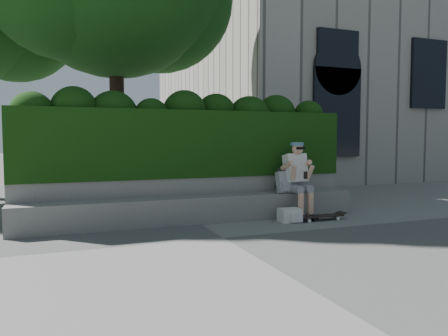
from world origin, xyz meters
name	(u,v)px	position (x,y,z in m)	size (l,w,h in m)	color
ground	(223,238)	(0.00, 0.00, 0.00)	(80.00, 80.00, 0.00)	slate
bench_ledge	(197,209)	(0.00, 1.25, 0.23)	(6.00, 0.45, 0.45)	gray
planter_wall	(189,197)	(0.00, 1.73, 0.38)	(6.00, 0.50, 0.75)	gray
hedge	(185,144)	(0.00, 1.95, 1.35)	(6.00, 1.00, 1.20)	black
building	(323,1)	(9.00, 11.00, 7.50)	(12.00, 12.00, 15.00)	gray
person	(297,176)	(1.87, 1.07, 0.75)	(0.40, 0.76, 1.38)	gray
skateboard	(321,216)	(2.10, 0.62, 0.07)	(0.85, 0.22, 0.09)	black
backpack_plaid	(284,182)	(1.64, 1.15, 0.65)	(0.27, 0.14, 0.39)	#BCBDC2
backpack_ground	(290,215)	(1.51, 0.70, 0.12)	(0.37, 0.26, 0.24)	white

